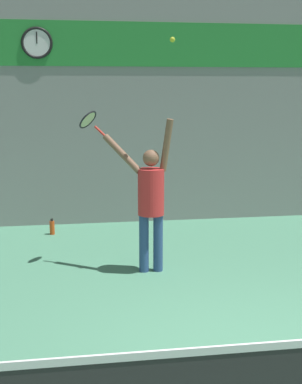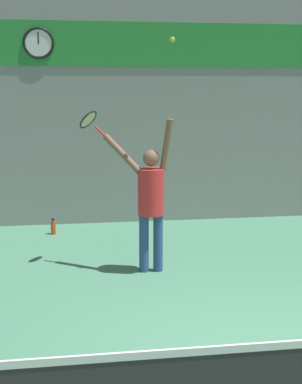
# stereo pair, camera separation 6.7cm
# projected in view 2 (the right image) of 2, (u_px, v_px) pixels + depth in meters

# --- Properties ---
(ground_plane) EXTENTS (18.00, 18.00, 0.00)m
(ground_plane) POSITION_uv_depth(u_px,v_px,m) (262.00, 371.00, 4.75)
(ground_plane) COLOR #4C8C6B
(back_wall) EXTENTS (18.00, 0.10, 5.00)m
(back_wall) POSITION_uv_depth(u_px,v_px,m) (161.00, 86.00, 9.68)
(back_wall) COLOR gray
(back_wall) RESTS_ON ground_plane
(sponsor_banner) EXTENTS (7.61, 0.02, 0.77)m
(sponsor_banner) POSITION_uv_depth(u_px,v_px,m) (162.00, 45.00, 9.48)
(sponsor_banner) COLOR #288C38
(scoreboard_clock) EXTENTS (0.54, 0.05, 0.54)m
(scoreboard_clock) POSITION_uv_depth(u_px,v_px,m) (38.00, 43.00, 9.16)
(scoreboard_clock) COLOR white
(tennis_player) EXTENTS (0.93, 0.57, 2.08)m
(tennis_player) POSITION_uv_depth(u_px,v_px,m) (150.00, 196.00, 7.14)
(tennis_player) COLOR #2D4C7F
(tennis_player) RESTS_ON ground_plane
(tennis_racket) EXTENTS (0.41, 0.37, 0.36)m
(tennis_racket) POSITION_uv_depth(u_px,v_px,m) (89.00, 121.00, 7.31)
(tennis_racket) COLOR red
(tennis_ball) EXTENTS (0.07, 0.07, 0.07)m
(tennis_ball) POSITION_uv_depth(u_px,v_px,m) (172.00, 40.00, 6.70)
(tennis_ball) COLOR #CCDB2D
(water_bottle) EXTENTS (0.09, 0.09, 0.28)m
(water_bottle) POSITION_uv_depth(u_px,v_px,m) (53.00, 227.00, 9.16)
(water_bottle) COLOR #D84C19
(water_bottle) RESTS_ON ground_plane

